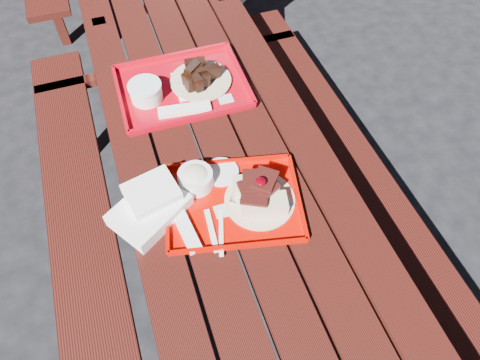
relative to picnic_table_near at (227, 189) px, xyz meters
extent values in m
plane|color=black|center=(0.00, 0.00, -0.56)|extent=(60.00, 60.00, 0.00)
cube|color=#3A120B|center=(-0.30, 0.00, 0.17)|extent=(0.14, 2.40, 0.04)
cube|color=#3A120B|center=(-0.15, 0.00, 0.17)|extent=(0.14, 2.40, 0.04)
cube|color=#3A120B|center=(0.00, 0.00, 0.17)|extent=(0.14, 2.40, 0.04)
cube|color=#3A120B|center=(0.15, 0.00, 0.17)|extent=(0.14, 2.40, 0.04)
cube|color=#3A120B|center=(0.30, 0.00, 0.17)|extent=(0.14, 2.40, 0.04)
cube|color=#3A120B|center=(-0.58, 0.00, -0.13)|extent=(0.25, 2.40, 0.04)
cube|color=#3A120B|center=(-0.58, 0.84, -0.35)|extent=(0.06, 0.06, 0.42)
cube|color=#3A120B|center=(0.58, 0.00, -0.13)|extent=(0.25, 2.40, 0.04)
cube|color=#3A120B|center=(0.58, 0.84, -0.35)|extent=(0.06, 0.06, 0.42)
cube|color=#3A120B|center=(-0.30, 0.96, -0.19)|extent=(0.06, 0.06, 0.75)
cube|color=#3A120B|center=(0.30, 0.96, -0.19)|extent=(0.06, 0.06, 0.75)
cube|color=#3A120B|center=(0.00, 0.96, -0.13)|extent=(1.40, 0.06, 0.04)
cube|color=#3A120B|center=(-0.58, 1.96, -0.35)|extent=(0.06, 0.06, 0.42)
cube|color=#BF0900|center=(-0.04, -0.19, 0.20)|extent=(0.48, 0.41, 0.01)
cube|color=#BF0900|center=(0.00, -0.03, 0.21)|extent=(0.41, 0.11, 0.02)
cube|color=#BF0900|center=(-0.07, -0.35, 0.21)|extent=(0.41, 0.11, 0.02)
cube|color=#BF0900|center=(0.17, -0.23, 0.21)|extent=(0.08, 0.32, 0.02)
cube|color=#BF0900|center=(-0.24, -0.14, 0.21)|extent=(0.08, 0.32, 0.02)
cylinder|color=beige|center=(0.05, -0.21, 0.20)|extent=(0.23, 0.23, 0.01)
cube|color=beige|center=(0.05, -0.25, 0.23)|extent=(0.15, 0.10, 0.04)
cube|color=beige|center=(0.05, -0.17, 0.23)|extent=(0.15, 0.10, 0.04)
ellipsoid|color=#4A0007|center=(0.05, -0.21, 0.32)|extent=(0.03, 0.03, 0.01)
cylinder|color=white|center=(-0.13, -0.08, 0.23)|extent=(0.11, 0.11, 0.06)
ellipsoid|color=beige|center=(-0.13, -0.08, 0.25)|extent=(0.10, 0.10, 0.04)
cylinder|color=white|center=(-0.04, -0.06, 0.21)|extent=(0.12, 0.12, 0.01)
cube|color=white|center=(-0.21, -0.23, 0.21)|extent=(0.06, 0.19, 0.02)
cube|color=white|center=(-0.13, -0.26, 0.20)|extent=(0.03, 0.15, 0.01)
cube|color=white|center=(-0.11, -0.28, 0.20)|extent=(0.06, 0.16, 0.00)
cube|color=silver|center=(-0.08, -0.21, 0.20)|extent=(0.05, 0.05, 0.00)
cube|color=#B00312|center=(-0.05, 0.39, 0.20)|extent=(0.49, 0.38, 0.01)
cube|color=#B00312|center=(-0.05, 0.58, 0.21)|extent=(0.48, 0.02, 0.02)
cube|color=#B00312|center=(-0.06, 0.20, 0.21)|extent=(0.48, 0.02, 0.02)
cube|color=#B00312|center=(0.19, 0.39, 0.21)|extent=(0.02, 0.37, 0.02)
cube|color=#B00312|center=(-0.30, 0.40, 0.21)|extent=(0.02, 0.37, 0.02)
cube|color=white|center=(0.00, 0.39, 0.21)|extent=(0.17, 0.17, 0.01)
cylinder|color=#CEB38F|center=(0.02, 0.39, 0.22)|extent=(0.24, 0.24, 0.01)
cylinder|color=white|center=(-0.20, 0.37, 0.23)|extent=(0.12, 0.12, 0.06)
cylinder|color=white|center=(-0.20, 0.37, 0.27)|extent=(0.13, 0.13, 0.01)
cube|color=silver|center=(-0.08, 0.26, 0.21)|extent=(0.20, 0.07, 0.02)
cube|color=silver|center=(0.09, 0.27, 0.21)|extent=(0.06, 0.05, 0.00)
cube|color=white|center=(-0.29, -0.14, 0.22)|extent=(0.28, 0.26, 0.05)
cube|color=white|center=(-0.27, -0.11, 0.26)|extent=(0.18, 0.15, 0.04)
camera|label=1|loc=(-0.26, -0.89, 1.36)|focal=32.00mm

